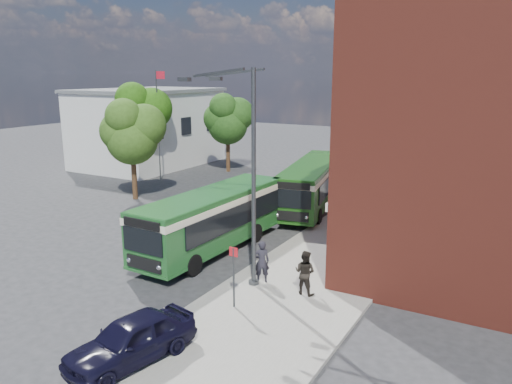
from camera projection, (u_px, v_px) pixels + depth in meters
The scene contains 15 objects.
ground at pixel (184, 251), 25.21m from camera, with size 120.00×120.00×0.00m, color #2B2B2E.
pavement at pixel (368, 229), 28.60m from camera, with size 6.00×48.00×0.15m, color gray.
kerb_line at pixel (318, 222), 30.08m from camera, with size 0.12×48.00×0.01m, color beige.
white_building at pixel (149, 127), 48.22m from camera, with size 9.40×13.40×7.30m.
flagpole at pixel (158, 121), 41.03m from camera, with size 0.95×0.10×9.00m.
street_lamp at pixel (246, 175), 20.08m from camera, with size 2.96×2.38×9.00m.
bus_stop_sign at pixel (234, 273), 18.62m from camera, with size 0.35×0.08×2.52m.
bus_front at pixel (213, 216), 24.97m from camera, with size 2.87×10.17×3.02m.
bus_rear at pixel (313, 181), 32.95m from camera, with size 4.76×11.54×3.02m.
parked_car at pixel (131, 339), 15.22m from camera, with size 1.70×4.23×1.44m, color black.
pedestrian_a at pixel (262, 262), 20.96m from camera, with size 0.67×0.44×1.83m, color black.
pedestrian_b at pixel (305, 272), 19.85m from camera, with size 0.88×0.69×1.81m, color black.
tree_left at pixel (132, 131), 34.48m from camera, with size 4.23×4.02×7.14m.
tree_mid at pixel (140, 114), 41.48m from camera, with size 4.78×4.55×8.07m.
tree_right at pixel (228, 119), 44.40m from camera, with size 4.20×3.99×7.09m.
Camera 1 is at (14.91, -18.92, 8.81)m, focal length 35.00 mm.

